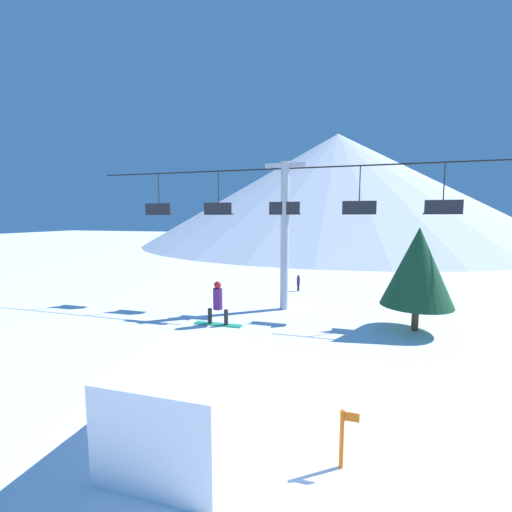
# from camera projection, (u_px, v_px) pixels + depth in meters

# --- Properties ---
(ground_plane) EXTENTS (220.00, 220.00, 0.00)m
(ground_plane) POSITION_uv_depth(u_px,v_px,m) (181.00, 446.00, 8.29)
(ground_plane) COLOR white
(mountain_ridge) EXTENTS (80.33, 80.33, 22.96)m
(mountain_ridge) POSITION_uv_depth(u_px,v_px,m) (336.00, 189.00, 73.07)
(mountain_ridge) COLOR silver
(mountain_ridge) RESTS_ON ground_plane
(snow_ramp) EXTENTS (2.73, 4.65, 2.19)m
(snow_ramp) POSITION_uv_depth(u_px,v_px,m) (199.00, 390.00, 8.77)
(snow_ramp) COLOR white
(snow_ramp) RESTS_ON ground_plane
(snowboarder) EXTENTS (1.54, 0.29, 1.37)m
(snowboarder) POSITION_uv_depth(u_px,v_px,m) (218.00, 304.00, 10.54)
(snowboarder) COLOR #1E9E6B
(snowboarder) RESTS_ON snow_ramp
(chairlift) EXTENTS (24.47, 0.50, 8.71)m
(chairlift) POSITION_uv_depth(u_px,v_px,m) (285.00, 224.00, 20.07)
(chairlift) COLOR #B2B2B7
(chairlift) RESTS_ON ground_plane
(pine_tree_near) EXTENTS (3.35, 3.35, 5.06)m
(pine_tree_near) POSITION_uv_depth(u_px,v_px,m) (418.00, 267.00, 16.40)
(pine_tree_near) COLOR #4C3823
(pine_tree_near) RESTS_ON ground_plane
(trail_marker) EXTENTS (0.41, 0.10, 1.34)m
(trail_marker) POSITION_uv_depth(u_px,v_px,m) (343.00, 437.00, 7.50)
(trail_marker) COLOR orange
(trail_marker) RESTS_ON ground_plane
(distant_skier) EXTENTS (0.24, 0.24, 1.23)m
(distant_skier) POSITION_uv_depth(u_px,v_px,m) (298.00, 282.00, 25.60)
(distant_skier) COLOR black
(distant_skier) RESTS_ON ground_plane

